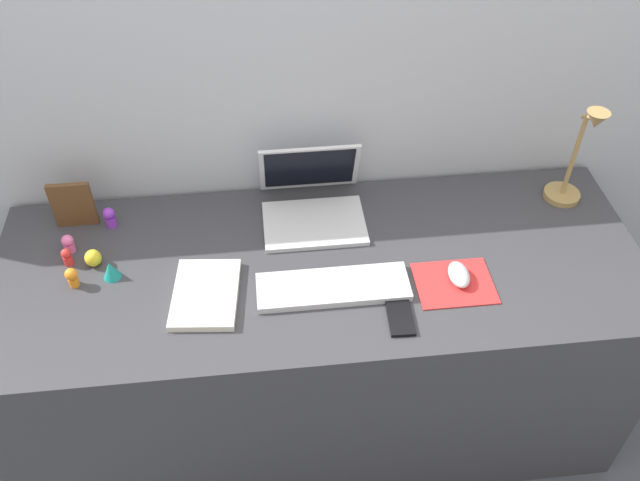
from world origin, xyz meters
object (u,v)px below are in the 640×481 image
at_px(keyboard, 333,287).
at_px(mouse, 459,275).
at_px(desk_lamp, 577,159).
at_px(picture_frame, 73,205).
at_px(laptop, 312,198).
at_px(toy_figurine_orange, 72,277).
at_px(toy_figurine_purple, 110,217).
at_px(notebook_pad, 206,294).
at_px(toy_figurine_teal, 111,270).
at_px(toy_figurine_yellow, 93,258).
at_px(toy_figurine_pink, 68,243).
at_px(cell_phone, 400,316).
at_px(toy_figurine_red, 67,257).

xyz_separation_m(keyboard, mouse, (0.34, -0.00, 0.01)).
bearing_deg(desk_lamp, picture_frame, 177.75).
distance_m(laptop, toy_figurine_orange, 0.71).
relative_size(laptop, toy_figurine_purple, 4.59).
bearing_deg(notebook_pad, mouse, 4.46).
xyz_separation_m(toy_figurine_teal, toy_figurine_yellow, (-0.05, 0.05, -0.00)).
height_order(laptop, toy_figurine_pink, laptop).
bearing_deg(toy_figurine_pink, keyboard, -17.62).
xyz_separation_m(desk_lamp, toy_figurine_yellow, (-1.40, -0.12, -0.14)).
height_order(cell_phone, toy_figurine_purple, toy_figurine_purple).
xyz_separation_m(toy_figurine_teal, toy_figurine_red, (-0.13, 0.06, 0.00)).
relative_size(toy_figurine_purple, toy_figurine_red, 1.19).
relative_size(laptop, picture_frame, 2.00).
xyz_separation_m(cell_phone, toy_figurine_purple, (-0.78, 0.44, 0.03)).
xyz_separation_m(keyboard, toy_figurine_orange, (-0.69, 0.09, 0.02)).
bearing_deg(toy_figurine_yellow, toy_figurine_purple, 79.71).
height_order(toy_figurine_teal, toy_figurine_yellow, toy_figurine_teal).
bearing_deg(keyboard, toy_figurine_purple, 152.35).
relative_size(toy_figurine_pink, toy_figurine_yellow, 1.11).
bearing_deg(toy_figurine_red, toy_figurine_pink, 95.05).
bearing_deg(keyboard, toy_figurine_pink, 162.38).
bearing_deg(toy_figurine_teal, notebook_pad, -21.45).
distance_m(desk_lamp, notebook_pad, 1.14).
bearing_deg(keyboard, toy_figurine_teal, 169.27).
distance_m(keyboard, toy_figurine_purple, 0.70).
bearing_deg(cell_phone, mouse, 33.88).
relative_size(mouse, toy_figurine_red, 1.74).
distance_m(desk_lamp, toy_figurine_teal, 1.37).
bearing_deg(laptop, toy_figurine_red, -168.15).
xyz_separation_m(keyboard, toy_figurine_yellow, (-0.65, 0.17, 0.02)).
bearing_deg(toy_figurine_pink, laptop, 7.48).
distance_m(laptop, mouse, 0.49).
height_order(laptop, picture_frame, laptop).
relative_size(laptop, toy_figurine_teal, 5.57).
bearing_deg(toy_figurine_purple, desk_lamp, -1.66).
bearing_deg(cell_phone, toy_figurine_purple, 152.86).
distance_m(picture_frame, toy_figurine_purple, 0.11).
relative_size(cell_phone, picture_frame, 0.85).
bearing_deg(toy_figurine_pink, picture_frame, 86.41).
bearing_deg(notebook_pad, desk_lamp, 19.67).
bearing_deg(laptop, cell_phone, -67.08).
height_order(toy_figurine_orange, toy_figurine_yellow, toy_figurine_orange).
height_order(toy_figurine_purple, toy_figurine_yellow, toy_figurine_purple).
distance_m(mouse, desk_lamp, 0.52).
bearing_deg(mouse, notebook_pad, 178.83).
bearing_deg(cell_phone, toy_figurine_yellow, 163.10).
distance_m(desk_lamp, toy_figurine_pink, 1.49).
distance_m(laptop, keyboard, 0.33).
bearing_deg(picture_frame, keyboard, -25.54).
bearing_deg(keyboard, toy_figurine_orange, 172.36).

